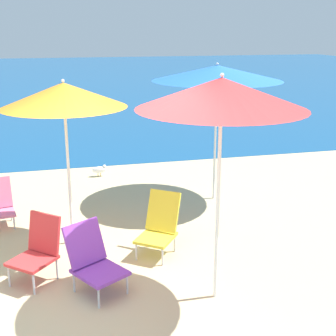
{
  "coord_description": "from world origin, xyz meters",
  "views": [
    {
      "loc": [
        -0.1,
        -4.04,
        2.74
      ],
      "look_at": [
        1.32,
        1.62,
        1.0
      ],
      "focal_mm": 50.0,
      "sensor_mm": 36.0,
      "label": 1
    }
  ],
  "objects_px": {
    "beach_umbrella_red": "(221,94)",
    "beach_umbrella_orange": "(64,95)",
    "beach_chair_yellow": "(160,224)",
    "beach_umbrella_blue": "(217,73)",
    "beach_chair_purple": "(93,259)",
    "seagull": "(100,169)",
    "beach_chair_red": "(38,248)"
  },
  "relations": [
    {
      "from": "beach_chair_red",
      "to": "beach_chair_yellow",
      "type": "relative_size",
      "value": 0.97
    },
    {
      "from": "beach_umbrella_blue",
      "to": "beach_chair_purple",
      "type": "height_order",
      "value": "beach_umbrella_blue"
    },
    {
      "from": "beach_umbrella_red",
      "to": "beach_chair_purple",
      "type": "xyz_separation_m",
      "value": [
        -1.24,
        0.47,
        -1.79
      ]
    },
    {
      "from": "beach_chair_red",
      "to": "beach_umbrella_blue",
      "type": "bearing_deg",
      "value": 77.21
    },
    {
      "from": "beach_umbrella_red",
      "to": "beach_umbrella_orange",
      "type": "xyz_separation_m",
      "value": [
        -1.4,
        1.7,
        -0.19
      ]
    },
    {
      "from": "beach_chair_red",
      "to": "seagull",
      "type": "xyz_separation_m",
      "value": [
        1.07,
        3.72,
        -0.25
      ]
    },
    {
      "from": "beach_umbrella_red",
      "to": "beach_chair_yellow",
      "type": "relative_size",
      "value": 3.07
    },
    {
      "from": "beach_chair_purple",
      "to": "beach_umbrella_orange",
      "type": "bearing_deg",
      "value": 66.61
    },
    {
      "from": "beach_umbrella_red",
      "to": "beach_umbrella_orange",
      "type": "height_order",
      "value": "beach_umbrella_red"
    },
    {
      "from": "beach_chair_red",
      "to": "seagull",
      "type": "bearing_deg",
      "value": 115.24
    },
    {
      "from": "beach_umbrella_red",
      "to": "beach_chair_red",
      "type": "height_order",
      "value": "beach_umbrella_red"
    },
    {
      "from": "beach_umbrella_blue",
      "to": "beach_umbrella_orange",
      "type": "height_order",
      "value": "beach_umbrella_blue"
    },
    {
      "from": "beach_umbrella_orange",
      "to": "beach_chair_yellow",
      "type": "relative_size",
      "value": 2.82
    },
    {
      "from": "beach_chair_red",
      "to": "seagull",
      "type": "height_order",
      "value": "beach_chair_red"
    },
    {
      "from": "beach_umbrella_blue",
      "to": "beach_chair_purple",
      "type": "distance_m",
      "value": 3.71
    },
    {
      "from": "beach_umbrella_red",
      "to": "seagull",
      "type": "relative_size",
      "value": 8.74
    },
    {
      "from": "beach_umbrella_orange",
      "to": "seagull",
      "type": "distance_m",
      "value": 3.46
    },
    {
      "from": "beach_umbrella_red",
      "to": "beach_chair_yellow",
      "type": "xyz_separation_m",
      "value": [
        -0.34,
        1.16,
        -1.78
      ]
    },
    {
      "from": "beach_umbrella_blue",
      "to": "beach_chair_purple",
      "type": "bearing_deg",
      "value": -132.82
    },
    {
      "from": "beach_umbrella_red",
      "to": "beach_chair_yellow",
      "type": "height_order",
      "value": "beach_umbrella_red"
    },
    {
      "from": "beach_chair_red",
      "to": "beach_chair_yellow",
      "type": "xyz_separation_m",
      "value": [
        1.47,
        0.32,
        -0.01
      ]
    },
    {
      "from": "beach_chair_yellow",
      "to": "beach_chair_red",
      "type": "bearing_deg",
      "value": -131.19
    },
    {
      "from": "beach_chair_yellow",
      "to": "seagull",
      "type": "bearing_deg",
      "value": 133.41
    },
    {
      "from": "beach_chair_yellow",
      "to": "beach_chair_purple",
      "type": "bearing_deg",
      "value": -105.68
    },
    {
      "from": "beach_umbrella_orange",
      "to": "seagull",
      "type": "xyz_separation_m",
      "value": [
        0.66,
        2.86,
        -1.83
      ]
    },
    {
      "from": "beach_umbrella_red",
      "to": "beach_chair_red",
      "type": "relative_size",
      "value": 3.16
    },
    {
      "from": "beach_umbrella_blue",
      "to": "seagull",
      "type": "distance_m",
      "value": 3.1
    },
    {
      "from": "beach_chair_purple",
      "to": "seagull",
      "type": "bearing_deg",
      "value": 52.09
    },
    {
      "from": "seagull",
      "to": "beach_chair_yellow",
      "type": "bearing_deg",
      "value": -83.26
    },
    {
      "from": "beach_umbrella_blue",
      "to": "beach_umbrella_orange",
      "type": "xyz_separation_m",
      "value": [
        -2.4,
        -1.17,
        -0.11
      ]
    },
    {
      "from": "beach_chair_red",
      "to": "beach_chair_purple",
      "type": "height_order",
      "value": "beach_chair_red"
    },
    {
      "from": "beach_chair_purple",
      "to": "beach_chair_red",
      "type": "bearing_deg",
      "value": 115.66
    }
  ]
}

